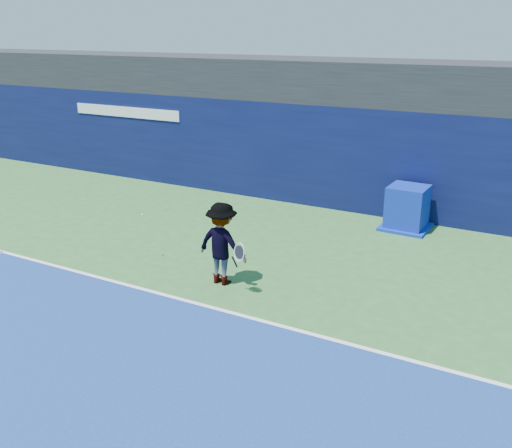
% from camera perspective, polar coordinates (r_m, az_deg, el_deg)
% --- Properties ---
extents(ground, '(80.00, 80.00, 0.00)m').
position_cam_1_polar(ground, '(9.72, -19.56, -13.76)').
color(ground, '#32682F').
rests_on(ground, ground).
extents(baseline, '(24.00, 0.10, 0.01)m').
position_cam_1_polar(baseline, '(11.60, -8.57, -7.17)').
color(baseline, white).
rests_on(baseline, ground).
extents(stadium_band, '(36.00, 3.00, 1.20)m').
position_cam_1_polar(stadium_band, '(17.95, 7.86, 14.10)').
color(stadium_band, black).
rests_on(stadium_band, back_wall_assembly).
extents(back_wall_assembly, '(36.00, 1.03, 3.00)m').
position_cam_1_polar(back_wall_assembly, '(17.34, 6.33, 6.97)').
color(back_wall_assembly, '#0A0F39').
rests_on(back_wall_assembly, ground).
extents(equipment_cart, '(1.25, 1.25, 1.17)m').
position_cam_1_polar(equipment_cart, '(15.63, 14.87, 1.42)').
color(equipment_cart, '#0B209D').
rests_on(equipment_cart, ground).
extents(tennis_player, '(1.33, 0.75, 1.75)m').
position_cam_1_polar(tennis_player, '(11.78, -3.42, -1.97)').
color(tennis_player, white).
rests_on(tennis_player, ground).
extents(tennis_ball, '(0.06, 0.06, 0.06)m').
position_cam_1_polar(tennis_ball, '(13.17, -11.28, 0.90)').
color(tennis_ball, '#D1DE18').
rests_on(tennis_ball, ground).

